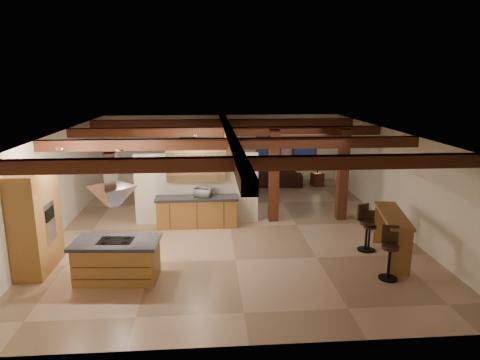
{
  "coord_description": "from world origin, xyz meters",
  "views": [
    {
      "loc": [
        -0.64,
        -12.39,
        4.43
      ],
      "look_at": [
        0.34,
        0.5,
        1.34
      ],
      "focal_mm": 32.0,
      "sensor_mm": 36.0,
      "label": 1
    }
  ],
  "objects_px": {
    "kitchen_island": "(117,260)",
    "dining_table": "(205,196)",
    "sofa": "(274,178)",
    "bar_counter": "(392,228)"
  },
  "relations": [
    {
      "from": "kitchen_island",
      "to": "dining_table",
      "type": "relative_size",
      "value": 1.2
    },
    {
      "from": "kitchen_island",
      "to": "dining_table",
      "type": "distance_m",
      "value": 6.11
    },
    {
      "from": "kitchen_island",
      "to": "bar_counter",
      "type": "relative_size",
      "value": 0.86
    },
    {
      "from": "kitchen_island",
      "to": "bar_counter",
      "type": "distance_m",
      "value": 6.66
    },
    {
      "from": "kitchen_island",
      "to": "bar_counter",
      "type": "bearing_deg",
      "value": 6.03
    },
    {
      "from": "sofa",
      "to": "bar_counter",
      "type": "relative_size",
      "value": 1.02
    },
    {
      "from": "dining_table",
      "to": "sofa",
      "type": "relative_size",
      "value": 0.7
    },
    {
      "from": "kitchen_island",
      "to": "dining_table",
      "type": "height_order",
      "value": "kitchen_island"
    },
    {
      "from": "sofa",
      "to": "kitchen_island",
      "type": "bearing_deg",
      "value": 65.32
    },
    {
      "from": "dining_table",
      "to": "bar_counter",
      "type": "relative_size",
      "value": 0.72
    }
  ]
}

